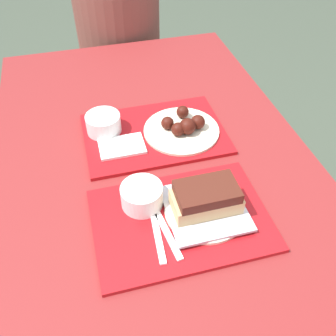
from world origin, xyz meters
The scene contains 14 objects.
ground_plane centered at (0.00, 0.00, 0.00)m, with size 12.00×12.00×0.00m, color #424C3D.
picnic_table centered at (0.00, 0.00, 0.65)m, with size 0.91×1.60×0.74m.
picnic_bench_far centered at (0.00, 1.02, 0.36)m, with size 0.87×0.28×0.42m.
tray_near centered at (0.01, -0.18, 0.75)m, with size 0.43×0.30×0.01m.
tray_far centered at (0.02, 0.16, 0.75)m, with size 0.43×0.30×0.01m.
bowl_coleslaw_near centered at (-0.07, -0.11, 0.79)m, with size 0.11×0.11×0.06m.
brisket_sandwich_plate centered at (0.07, -0.18, 0.79)m, with size 0.20×0.20×0.09m.
plastic_fork_near centered at (-0.06, -0.21, 0.76)m, with size 0.03×0.17×0.00m.
plastic_knife_near centered at (-0.04, -0.21, 0.76)m, with size 0.04×0.17×0.00m.
condiment_packet centered at (0.03, -0.11, 0.76)m, with size 0.04×0.03×0.01m.
bowl_coleslaw_far centered at (-0.12, 0.21, 0.79)m, with size 0.11×0.11×0.06m.
wings_plate_far centered at (0.11, 0.14, 0.77)m, with size 0.23×0.23×0.06m.
napkin_far centered at (-0.09, 0.12, 0.76)m, with size 0.13×0.09×0.01m.
person_seated_across centered at (0.05, 1.02, 0.69)m, with size 0.39×0.39×0.67m.
Camera 1 is at (-0.17, -0.72, 1.49)m, focal length 40.00 mm.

